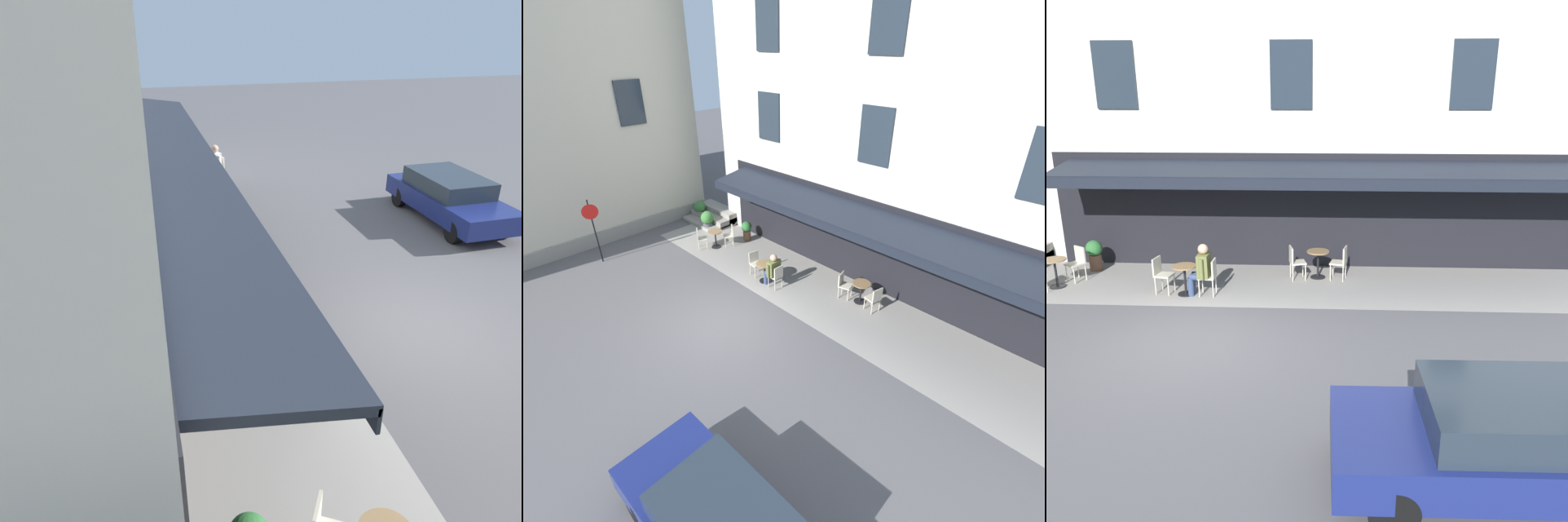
% 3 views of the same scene
% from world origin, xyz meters
% --- Properties ---
extents(ground_plane, '(70.00, 70.00, 0.00)m').
position_xyz_m(ground_plane, '(0.00, 0.00, 0.00)').
color(ground_plane, '#565456').
extents(sidewalk_cafe_terrace, '(20.50, 3.20, 0.01)m').
position_xyz_m(sidewalk_cafe_terrace, '(-3.25, -3.40, 0.00)').
color(sidewalk_cafe_terrace, gray).
rests_on(sidewalk_cafe_terrace, ground_plane).
extents(cafe_building_facade, '(20.00, 10.70, 15.00)m').
position_xyz_m(cafe_building_facade, '(-4.00, -9.49, 7.49)').
color(cafe_building_facade, silver).
rests_on(cafe_building_facade, ground_plane).
extents(back_alley_steps, '(2.40, 1.75, 0.60)m').
position_xyz_m(back_alley_steps, '(6.60, -4.59, 0.24)').
color(back_alley_steps, gray).
rests_on(back_alley_steps, ground_plane).
extents(cafe_table_near_entrance, '(0.60, 0.60, 0.75)m').
position_xyz_m(cafe_table_near_entrance, '(-2.42, -3.94, 0.49)').
color(cafe_table_near_entrance, black).
rests_on(cafe_table_near_entrance, ground_plane).
extents(cafe_chair_cream_near_door, '(0.48, 0.48, 0.91)m').
position_xyz_m(cafe_chair_cream_near_door, '(-3.04, -3.81, 0.55)').
color(cafe_chair_cream_near_door, beige).
rests_on(cafe_chair_cream_near_door, ground_plane).
extents(cafe_chair_cream_facing_street, '(0.49, 0.49, 0.91)m').
position_xyz_m(cafe_chair_cream_facing_street, '(-1.81, -3.78, 0.55)').
color(cafe_chair_cream_facing_street, beige).
rests_on(cafe_chair_cream_facing_street, ground_plane).
extents(cafe_table_mid_terrace, '(0.60, 0.60, 0.75)m').
position_xyz_m(cafe_table_mid_terrace, '(4.25, -2.91, 0.49)').
color(cafe_table_mid_terrace, black).
rests_on(cafe_table_mid_terrace, ground_plane).
extents(cafe_chair_cream_corner_right, '(0.55, 0.55, 0.91)m').
position_xyz_m(cafe_chair_cream_corner_right, '(4.57, -2.37, 0.55)').
color(cafe_chair_cream_corner_right, beige).
rests_on(cafe_chair_cream_corner_right, ground_plane).
extents(cafe_chair_cream_back_row, '(0.55, 0.55, 0.91)m').
position_xyz_m(cafe_chair_cream_back_row, '(3.92, -3.45, 0.55)').
color(cafe_chair_cream_back_row, beige).
rests_on(cafe_chair_cream_back_row, ground_plane).
extents(cafe_table_far_end, '(0.60, 0.60, 0.75)m').
position_xyz_m(cafe_table_far_end, '(0.81, -2.55, 0.49)').
color(cafe_table_far_end, black).
rests_on(cafe_table_far_end, ground_plane).
extents(cafe_chair_cream_kerbside, '(0.46, 0.46, 0.91)m').
position_xyz_m(cafe_chair_cream_kerbside, '(1.43, -2.65, 0.55)').
color(cafe_chair_cream_kerbside, beige).
rests_on(cafe_chair_cream_kerbside, ground_plane).
extents(cafe_chair_cream_by_window, '(0.40, 0.40, 0.91)m').
position_xyz_m(cafe_chair_cream_by_window, '(0.18, -2.55, 0.55)').
color(cafe_chair_cream_by_window, beige).
rests_on(cafe_chair_cream_by_window, ground_plane).
extents(seated_companion_in_olive, '(0.54, 0.67, 1.30)m').
position_xyz_m(seated_companion_in_olive, '(0.39, -2.55, 0.70)').
color(seated_companion_in_olive, navy).
rests_on(seated_companion_in_olive, ground_plane).
extents(no_parking_sign, '(0.16, 0.58, 2.60)m').
position_xyz_m(no_parking_sign, '(6.46, 1.03, 1.79)').
color(no_parking_sign, black).
rests_on(no_parking_sign, ground_plane).
extents(potted_plant_mid_terrace, '(0.45, 0.45, 0.86)m').
position_xyz_m(potted_plant_mid_terrace, '(3.84, -4.29, 0.49)').
color(potted_plant_mid_terrace, brown).
rests_on(potted_plant_mid_terrace, ground_plane).
extents(potted_plant_entrance_right, '(0.60, 0.60, 0.85)m').
position_xyz_m(potted_plant_entrance_right, '(6.05, -3.77, 0.46)').
color(potted_plant_entrance_right, '#4C4C51').
rests_on(potted_plant_entrance_right, ground_plane).
extents(potted_plant_under_sign, '(0.58, 0.58, 0.86)m').
position_xyz_m(potted_plant_under_sign, '(7.34, -4.26, 0.50)').
color(potted_plant_under_sign, '#2D2D33').
rests_on(potted_plant_under_sign, ground_plane).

